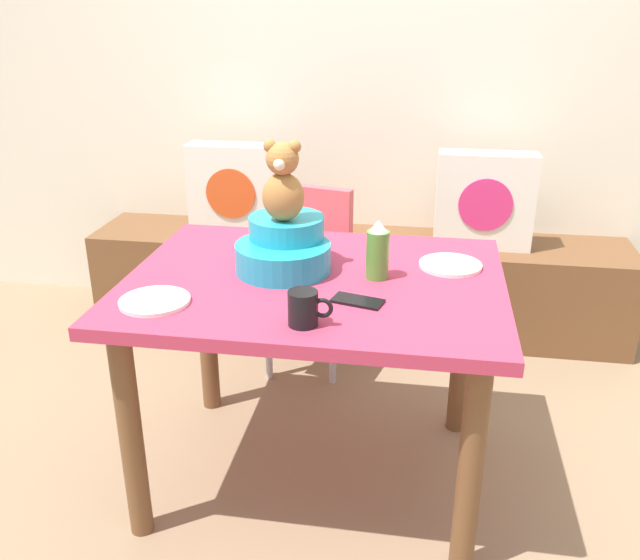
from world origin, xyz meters
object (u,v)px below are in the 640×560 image
pillow_floral_right (485,201)px  coffee_mug (304,308)px  highchair (307,255)px  cell_phone (358,301)px  infant_seat_teal (284,247)px  dinner_plate_far (155,301)px  teddy_bear (283,183)px  dinner_plate_near (450,265)px  ketchup_bottle (378,251)px  pillow_floral_left (235,190)px  dining_table (315,310)px

pillow_floral_right → coffee_mug: pillow_floral_right is taller
highchair → cell_phone: bearing=-71.2°
infant_seat_teal → dinner_plate_far: bearing=-133.9°
teddy_bear → dinner_plate_near: (0.52, 0.10, -0.27)m
ketchup_bottle → dinner_plate_far: (-0.60, -0.29, -0.08)m
pillow_floral_right → teddy_bear: size_ratio=1.76×
pillow_floral_left → dining_table: pillow_floral_left is taller
highchair → pillow_floral_left: bearing=135.9°
dining_table → dinner_plate_near: dinner_plate_near is taller
coffee_mug → dining_table: bearing=94.8°
cell_phone → dinner_plate_near: bearing=-24.5°
teddy_bear → highchair: bearing=94.6°
teddy_bear → pillow_floral_left: bearing=113.5°
infant_seat_teal → teddy_bear: 0.21m
pillow_floral_right → infant_seat_teal: bearing=-121.9°
pillow_floral_right → dining_table: 1.32m
teddy_bear → infant_seat_teal: bearing=90.0°
ketchup_bottle → dinner_plate_far: ketchup_bottle is taller
highchair → cell_phone: highchair is taller
infant_seat_teal → teddy_bear: size_ratio=1.32×
pillow_floral_left → cell_phone: bearing=-60.9°
coffee_mug → cell_phone: bearing=53.1°
pillow_floral_left → dinner_plate_far: bearing=-82.9°
dinner_plate_near → dinner_plate_far: (-0.83, -0.42, 0.00)m
pillow_floral_right → dinner_plate_far: size_ratio=2.20×
coffee_mug → highchair: bearing=100.0°
infant_seat_teal → dinner_plate_near: size_ratio=1.65×
highchair → ketchup_bottle: size_ratio=4.27×
pillow_floral_left → teddy_bear: 1.26m
dining_table → highchair: bearing=102.1°
pillow_floral_right → ketchup_bottle: size_ratio=2.38×
ketchup_bottle → coffee_mug: ketchup_bottle is taller
coffee_mug → dinner_plate_near: bearing=51.4°
dining_table → dinner_plate_far: (-0.41, -0.26, 0.12)m
dining_table → cell_phone: bearing=-47.1°
highchair → cell_phone: 1.00m
dining_table → dinner_plate_near: bearing=20.9°
infant_seat_teal → cell_phone: (0.26, -0.22, -0.07)m
pillow_floral_left → dinner_plate_near: bearing=-45.3°
teddy_bear → ketchup_bottle: teddy_bear is taller
ketchup_bottle → pillow_floral_right: bearing=70.8°
pillow_floral_left → cell_phone: 1.53m
pillow_floral_right → dining_table: pillow_floral_right is taller
dining_table → infant_seat_teal: size_ratio=3.50×
teddy_bear → ketchup_bottle: 0.35m
dinner_plate_near → pillow_floral_left: bearing=134.7°
teddy_bear → dinner_plate_far: teddy_bear is taller
pillow_floral_right → coffee_mug: size_ratio=3.67×
pillow_floral_right → cell_phone: (-0.44, -1.34, 0.06)m
dinner_plate_near → highchair: bearing=133.8°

